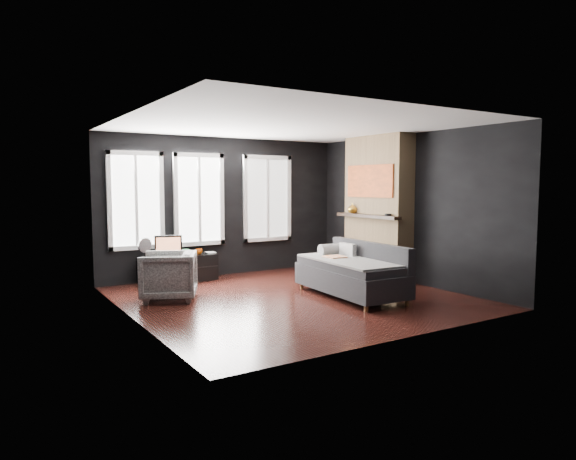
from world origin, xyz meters
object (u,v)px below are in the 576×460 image
mug (199,251)px  mantel_vase (352,208)px  media_console (178,269)px  sofa (351,270)px  book (206,247)px  monitor (168,245)px  armchair (168,273)px

mug → mantel_vase: mantel_vase is taller
media_console → mantel_vase: bearing=-21.5°
sofa → mug: 3.04m
sofa → media_console: sofa is taller
book → mantel_vase: size_ratio=1.18×
mantel_vase → media_console: bearing=159.1°
monitor → book: size_ratio=2.16×
armchair → mug: armchair is taller
book → media_console: bearing=-176.1°
armchair → mug: bearing=167.4°
book → monitor: bearing=-174.1°
monitor → mug: 0.61m
media_console → monitor: bearing=-168.8°
media_console → mantel_vase: 3.51m
sofa → mantel_vase: 2.12m
mug → mantel_vase: bearing=-23.2°
media_console → book: 0.68m
media_console → mantel_vase: mantel_vase is taller
armchair → book: 1.85m
monitor → book: (0.77, 0.08, -0.11)m
media_console → mug: mug is taller
mug → book: bearing=19.9°
armchair → book: (1.22, 1.38, 0.19)m
mug → armchair: bearing=-128.3°
mantel_vase → armchair: bearing=-177.7°
armchair → monitor: (0.45, 1.30, 0.29)m
media_console → mantel_vase: size_ratio=7.27×
armchair → media_console: (0.64, 1.34, -0.17)m
armchair → mantel_vase: 3.87m
media_console → mantel_vase: (3.12, -1.19, 1.08)m
sofa → mantel_vase: (1.23, 1.48, 0.89)m
armchair → monitor: bearing=-173.4°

